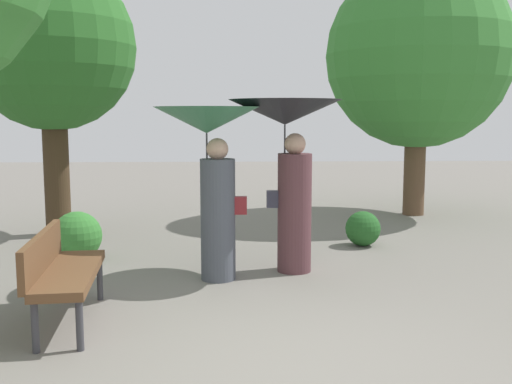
{
  "coord_description": "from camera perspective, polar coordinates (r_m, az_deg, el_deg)",
  "views": [
    {
      "loc": [
        -0.3,
        -4.28,
        1.86
      ],
      "look_at": [
        0.0,
        2.88,
        0.94
      ],
      "focal_mm": 41.74,
      "sensor_mm": 36.0,
      "label": 1
    }
  ],
  "objects": [
    {
      "name": "bush_path_right",
      "position": [
        8.7,
        10.21,
        -3.47
      ],
      "size": [
        0.5,
        0.5,
        0.5
      ],
      "primitive_type": "sphere",
      "color": "#235B23",
      "rests_on": "ground"
    },
    {
      "name": "tree_near_right",
      "position": [
        11.63,
        15.34,
        13.76
      ],
      "size": [
        3.41,
        3.41,
        5.12
      ],
      "color": "brown",
      "rests_on": "ground"
    },
    {
      "name": "person_right",
      "position": [
        7.03,
        3.09,
        4.6
      ],
      "size": [
        1.33,
        1.33,
        2.05
      ],
      "rotation": [
        0.0,
        0.0,
        1.55
      ],
      "color": "#563338",
      "rests_on": "ground"
    },
    {
      "name": "person_left",
      "position": [
        6.68,
        -4.35,
        3.53
      ],
      "size": [
        1.18,
        1.18,
        1.96
      ],
      "rotation": [
        0.0,
        0.0,
        1.55
      ],
      "color": "#474C56",
      "rests_on": "ground"
    },
    {
      "name": "bush_path_left",
      "position": [
        8.04,
        -16.78,
        -4.06
      ],
      "size": [
        0.64,
        0.64,
        0.64
      ],
      "primitive_type": "sphere",
      "color": "#387F33",
      "rests_on": "ground"
    },
    {
      "name": "ground_plane",
      "position": [
        4.68,
        1.52,
        -16.14
      ],
      "size": [
        40.0,
        40.0,
        0.0
      ],
      "primitive_type": "plane",
      "color": "slate"
    },
    {
      "name": "tree_mid_left",
      "position": [
        9.81,
        -19.09,
        14.44
      ],
      "size": [
        2.56,
        2.56,
        4.71
      ],
      "color": "#42301E",
      "rests_on": "ground"
    },
    {
      "name": "park_bench",
      "position": [
        5.63,
        -18.22,
        -6.95
      ],
      "size": [
        0.63,
        1.54,
        0.83
      ],
      "rotation": [
        0.0,
        0.0,
        1.67
      ],
      "color": "#38383D",
      "rests_on": "ground"
    }
  ]
}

